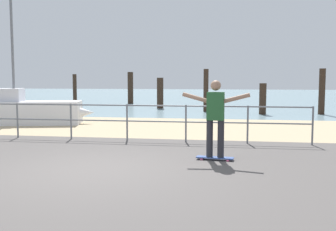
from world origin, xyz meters
name	(u,v)px	position (x,y,z in m)	size (l,w,h in m)	color
ground_plane	(72,184)	(0.00, -1.00, 0.00)	(24.00, 10.00, 0.04)	#514C49
beach_strip	(159,127)	(0.00, 7.00, 0.00)	(24.00, 6.00, 0.04)	tan
sea_surface	(206,96)	(0.00, 35.00, 0.00)	(72.00, 50.00, 0.04)	#75939E
railing_fence	(71,116)	(-1.97, 3.60, 0.70)	(13.48, 0.05, 1.05)	slate
sailboat	(27,111)	(-5.20, 6.95, 0.52)	(5.06, 2.44, 4.75)	silver
skateboard	(215,158)	(2.29, 1.28, 0.07)	(0.82, 0.27, 0.08)	#334C8C
skateboarder	(215,114)	(2.29, 1.28, 1.02)	(1.45, 0.23, 1.65)	#26262B
groyne_post_0	(75,90)	(-7.33, 16.81, 1.04)	(0.25, 0.25, 2.08)	#332319
groyne_post_1	(130,88)	(-4.45, 19.94, 1.13)	(0.39, 0.39, 2.26)	#332319
groyne_post_2	(160,93)	(-1.58, 15.95, 0.92)	(0.39, 0.39, 1.84)	#332319
groyne_post_3	(206,91)	(1.29, 13.79, 1.15)	(0.26, 0.26, 2.30)	#332319
groyne_post_4	(263,99)	(4.17, 12.68, 0.78)	(0.34, 0.34, 1.56)	#332319
groyne_post_5	(322,92)	(7.04, 13.13, 1.14)	(0.31, 0.31, 2.28)	#332319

